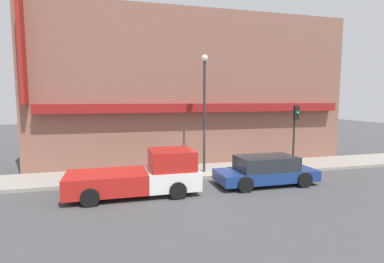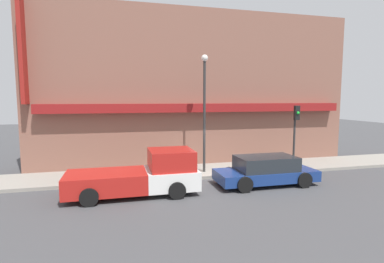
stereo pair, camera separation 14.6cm
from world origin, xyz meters
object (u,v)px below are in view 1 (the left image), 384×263
object	(u,v)px
parked_car	(266,170)
traffic_light	(295,125)
street_lamp	(204,101)
fire_hydrant	(240,166)
pickup_truck	(143,175)

from	to	relation	value
parked_car	traffic_light	bearing A→B (deg)	34.79
street_lamp	traffic_light	world-z (taller)	street_lamp
fire_hydrant	traffic_light	world-z (taller)	traffic_light
pickup_truck	parked_car	bearing A→B (deg)	1.81
pickup_truck	street_lamp	size ratio (longest dim) A/B	0.89
pickup_truck	traffic_light	world-z (taller)	traffic_light
pickup_truck	parked_car	world-z (taller)	pickup_truck
pickup_truck	traffic_light	bearing A→B (deg)	14.99
fire_hydrant	street_lamp	distance (m)	4.05
parked_car	fire_hydrant	distance (m)	2.11
parked_car	fire_hydrant	xyz separation A→B (m)	(-0.44, 2.06, -0.22)
fire_hydrant	traffic_light	bearing A→B (deg)	-0.03
parked_car	street_lamp	world-z (taller)	street_lamp
pickup_truck	parked_car	xyz separation A→B (m)	(5.88, -0.00, -0.14)
fire_hydrant	street_lamp	world-z (taller)	street_lamp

